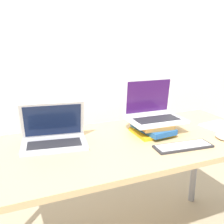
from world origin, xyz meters
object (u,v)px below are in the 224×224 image
laptop_left (54,136)px  mouse (223,137)px  wireless_keyboard (183,146)px  laptop_on_books (153,112)px  book_stack (152,128)px

laptop_left → mouse: size_ratio=3.53×
laptop_left → mouse: bearing=-19.1°
wireless_keyboard → laptop_left: bearing=153.1°
laptop_on_books → mouse: 0.42m
laptop_left → book_stack: laptop_left is taller
book_stack → wireless_keyboard: bearing=-80.1°
book_stack → mouse: size_ratio=2.60×
laptop_left → book_stack: bearing=-6.8°
laptop_left → mouse: laptop_left is taller
laptop_left → laptop_on_books: (0.60, -0.03, 0.08)m
mouse → laptop_on_books: bearing=136.1°
laptop_left → laptop_on_books: size_ratio=1.12×
wireless_keyboard → mouse: (0.28, 0.00, 0.01)m
book_stack → wireless_keyboard: book_stack is taller
wireless_keyboard → mouse: size_ratio=3.04×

